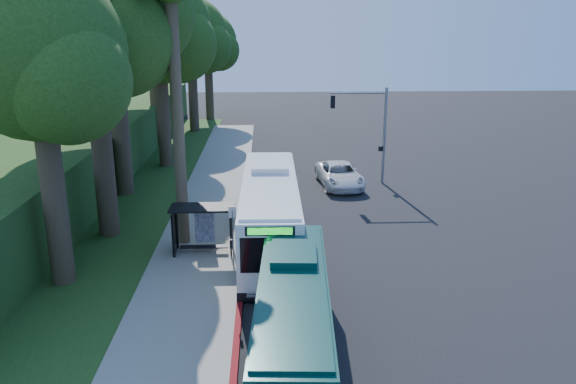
{
  "coord_description": "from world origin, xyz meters",
  "views": [
    {
      "loc": [
        -3.91,
        -29.59,
        11.14
      ],
      "look_at": [
        -2.56,
        1.0,
        2.06
      ],
      "focal_mm": 35.0,
      "sensor_mm": 36.0,
      "label": 1
    }
  ],
  "objects_px": {
    "teal_bus": "(293,315)",
    "bus_shelter": "(198,220)",
    "white_bus": "(270,210)",
    "pickup": "(340,175)"
  },
  "relations": [
    {
      "from": "bus_shelter",
      "to": "teal_bus",
      "type": "bearing_deg",
      "value": -65.78
    },
    {
      "from": "white_bus",
      "to": "teal_bus",
      "type": "height_order",
      "value": "white_bus"
    },
    {
      "from": "bus_shelter",
      "to": "teal_bus",
      "type": "relative_size",
      "value": 0.29
    },
    {
      "from": "pickup",
      "to": "bus_shelter",
      "type": "bearing_deg",
      "value": -130.56
    },
    {
      "from": "teal_bus",
      "to": "bus_shelter",
      "type": "bearing_deg",
      "value": 117.68
    },
    {
      "from": "pickup",
      "to": "white_bus",
      "type": "bearing_deg",
      "value": -119.77
    },
    {
      "from": "teal_bus",
      "to": "pickup",
      "type": "xyz_separation_m",
      "value": [
        4.5,
        21.75,
        -0.78
      ]
    },
    {
      "from": "teal_bus",
      "to": "pickup",
      "type": "relative_size",
      "value": 1.87
    },
    {
      "from": "bus_shelter",
      "to": "white_bus",
      "type": "height_order",
      "value": "white_bus"
    },
    {
      "from": "teal_bus",
      "to": "white_bus",
      "type": "bearing_deg",
      "value": 96.99
    }
  ]
}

